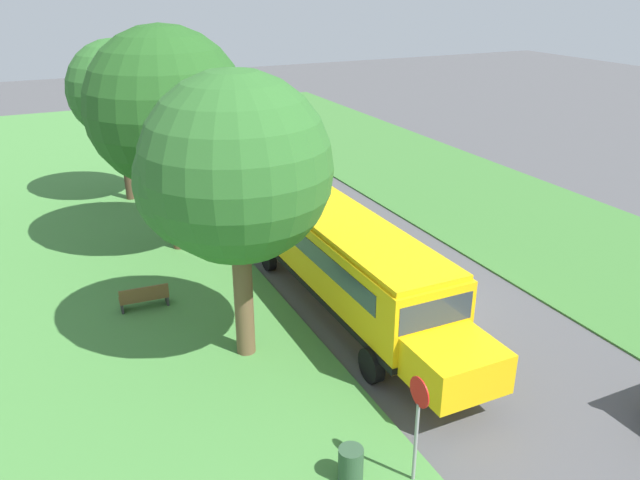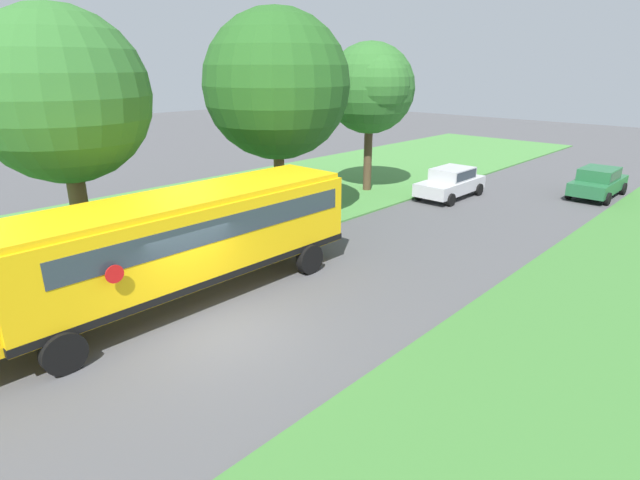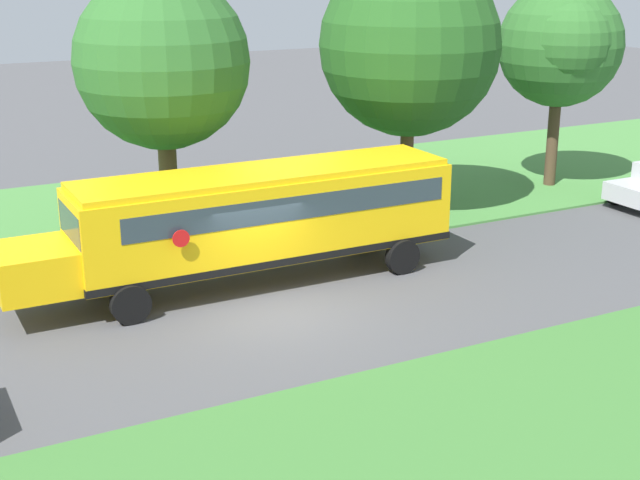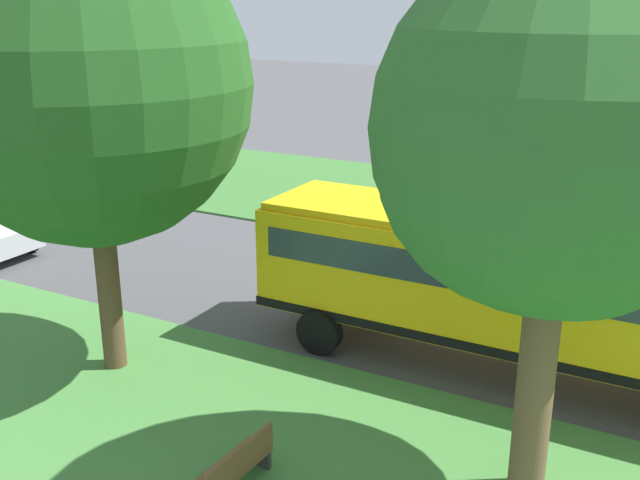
{
  "view_description": "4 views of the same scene",
  "coord_description": "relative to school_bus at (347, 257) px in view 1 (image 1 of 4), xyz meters",
  "views": [
    {
      "loc": [
        -11.03,
        -15.88,
        10.34
      ],
      "look_at": [
        -2.43,
        2.27,
        1.85
      ],
      "focal_mm": 35.0,
      "sensor_mm": 36.0,
      "label": 1
    },
    {
      "loc": [
        9.75,
        -6.58,
        6.55
      ],
      "look_at": [
        -0.38,
        4.2,
        1.39
      ],
      "focal_mm": 28.0,
      "sensor_mm": 36.0,
      "label": 2
    },
    {
      "loc": [
        19.08,
        -8.67,
        8.65
      ],
      "look_at": [
        -0.9,
        1.7,
        1.44
      ],
      "focal_mm": 50.0,
      "sensor_mm": 36.0,
      "label": 3
    },
    {
      "loc": [
        -16.4,
        -2.59,
        7.39
      ],
      "look_at": [
        -1.89,
        5.33,
        1.95
      ],
      "focal_mm": 42.0,
      "sensor_mm": 36.0,
      "label": 4
    }
  ],
  "objects": [
    {
      "name": "car_silver_nearest",
      "position": [
        -0.48,
        16.35,
        -1.05
      ],
      "size": [
        2.02,
        4.4,
        1.56
      ],
      "color": "#B7B7BC",
      "rests_on": "ground"
    },
    {
      "name": "oak_tree_roadside_mid",
      "position": [
        -3.82,
        7.47,
        3.95
      ],
      "size": [
        6.05,
        6.05,
        8.85
      ],
      "color": "brown",
      "rests_on": "ground"
    },
    {
      "name": "grass_far_side",
      "position": [
        11.32,
        -0.46,
        -1.89
      ],
      "size": [
        10.0,
        80.0,
        0.07
      ],
      "primitive_type": "cube",
      "color": "#3D7533",
      "rests_on": "ground"
    },
    {
      "name": "stop_sign",
      "position": [
        -2.28,
        -7.59,
        -0.19
      ],
      "size": [
        0.08,
        0.68,
        2.74
      ],
      "color": "gray",
      "rests_on": "ground"
    },
    {
      "name": "oak_tree_far_end",
      "position": [
        -4.39,
        14.4,
        3.57
      ],
      "size": [
        4.76,
        4.66,
        7.8
      ],
      "color": "#4C3826",
      "rests_on": "ground"
    },
    {
      "name": "ground_plane",
      "position": [
        2.32,
        -0.46,
        -1.92
      ],
      "size": [
        120.0,
        120.0,
        0.0
      ],
      "primitive_type": "plane",
      "color": "#4C4C4F"
    },
    {
      "name": "park_bench",
      "position": [
        -6.14,
        2.8,
        -1.45
      ],
      "size": [
        1.62,
        0.58,
        0.92
      ],
      "color": "brown",
      "rests_on": "ground"
    },
    {
      "name": "trash_bin",
      "position": [
        -3.54,
        -7.0,
        -1.47
      ],
      "size": [
        0.56,
        0.56,
        0.9
      ],
      "primitive_type": "cylinder",
      "color": "#2D4C33",
      "rests_on": "ground"
    },
    {
      "name": "school_bus",
      "position": [
        0.0,
        0.0,
        0.0
      ],
      "size": [
        2.85,
        12.42,
        3.16
      ],
      "color": "yellow",
      "rests_on": "ground"
    },
    {
      "name": "car_green_middle",
      "position": [
        5.12,
        21.73,
        -1.05
      ],
      "size": [
        2.02,
        4.4,
        1.56
      ],
      "color": "#236038",
      "rests_on": "ground"
    },
    {
      "name": "grass_verge",
      "position": [
        -7.68,
        -0.46,
        -1.88
      ],
      "size": [
        12.0,
        80.0,
        0.08
      ],
      "primitive_type": "cube",
      "color": "#47843D",
      "rests_on": "ground"
    },
    {
      "name": "oak_tree_beside_bus",
      "position": [
        -4.15,
        -1.07,
        3.69
      ],
      "size": [
        5.24,
        5.14,
        8.29
      ],
      "color": "brown",
      "rests_on": "ground"
    }
  ]
}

